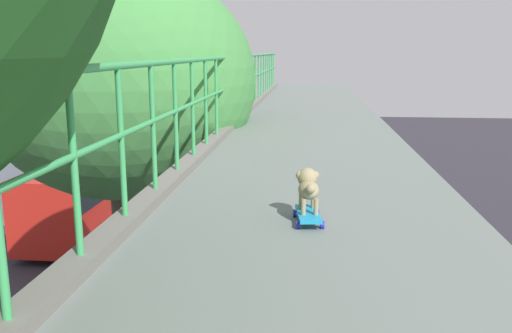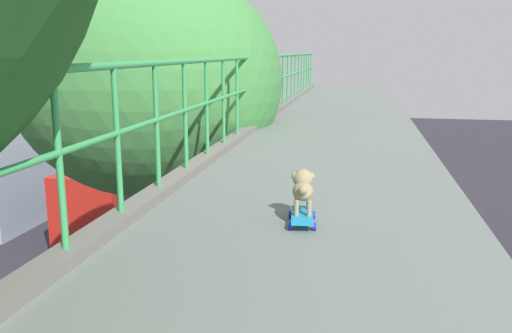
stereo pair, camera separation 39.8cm
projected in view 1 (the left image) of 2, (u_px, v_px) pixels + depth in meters
The scene contains 5 objects.
green_railing at pixel (46, 245), 2.79m from camera, with size 0.20×35.77×1.21m.
city_bus at pixel (97, 185), 23.23m from camera, with size 2.71×10.12×3.04m.
roadside_tree_mid at pixel (121, 86), 9.72m from camera, with size 4.92×4.92×9.02m.
toy_skateboard at pixel (308, 215), 4.09m from camera, with size 0.24×0.45×0.08m.
small_dog at pixel (308, 185), 4.12m from camera, with size 0.20×0.38×0.32m.
Camera 1 is at (1.11, -2.52, 7.44)m, focal length 37.53 mm.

